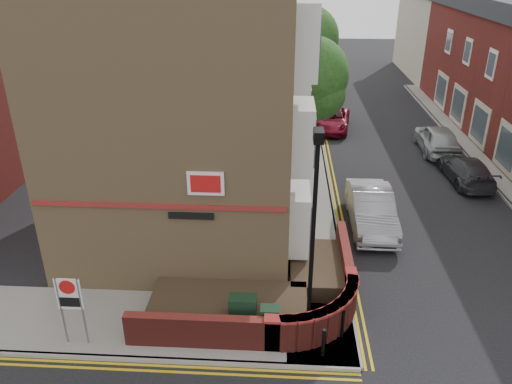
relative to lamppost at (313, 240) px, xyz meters
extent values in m
plane|color=black|center=(-1.60, -1.20, -3.34)|extent=(120.00, 120.00, 0.00)
cube|color=gray|center=(-5.10, 0.30, -3.28)|extent=(13.00, 3.00, 0.12)
cube|color=gray|center=(0.40, 14.80, -3.28)|extent=(2.00, 32.00, 0.12)
cube|color=gray|center=(-5.10, -1.20, -3.28)|extent=(13.00, 0.15, 0.12)
cube|color=gray|center=(1.40, 14.80, -3.28)|extent=(0.15, 32.00, 0.12)
cube|color=gray|center=(9.40, 11.80, -3.28)|extent=(0.15, 40.00, 0.12)
cube|color=gold|center=(-5.10, -1.45, -3.34)|extent=(13.00, 0.28, 0.01)
cube|color=gold|center=(1.65, 14.80, -3.34)|extent=(0.28, 32.00, 0.01)
cube|color=#9D7D53|center=(-4.60, 6.80, 2.28)|extent=(8.00, 10.00, 11.00)
cube|color=maroon|center=(-4.60, 1.77, -0.02)|extent=(7.80, 0.06, 0.15)
cube|color=white|center=(-3.10, 1.76, 0.78)|extent=(1.10, 0.05, 0.75)
cube|color=black|center=(-3.60, 1.76, -0.32)|extent=(1.40, 0.04, 0.22)
cylinder|color=black|center=(0.00, 0.00, -0.22)|extent=(0.12, 0.12, 6.00)
cylinder|color=black|center=(0.00, 0.00, -2.82)|extent=(0.20, 0.20, 0.80)
cube|color=black|center=(0.00, 0.00, 2.93)|extent=(0.25, 0.50, 0.30)
cube|color=black|center=(-1.90, 0.10, -2.62)|extent=(0.80, 0.45, 1.20)
cube|color=black|center=(-1.10, -0.20, -2.67)|extent=(0.55, 0.40, 1.10)
cylinder|color=black|center=(0.40, -0.80, -2.77)|extent=(0.11, 0.11, 0.90)
cylinder|color=black|center=(1.00, 0.00, -2.77)|extent=(0.11, 0.11, 0.90)
cylinder|color=slate|center=(-6.90, -0.70, -2.12)|extent=(0.06, 0.06, 2.20)
cylinder|color=slate|center=(-6.30, -0.70, -2.12)|extent=(0.06, 0.06, 2.20)
cube|color=white|center=(-6.60, -0.70, -1.52)|extent=(0.72, 0.04, 1.00)
cylinder|color=red|center=(-6.60, -0.73, -1.27)|extent=(0.44, 0.02, 0.44)
cube|color=#BBB19B|center=(12.90, 36.80, 0.16)|extent=(5.00, 12.00, 7.00)
cylinder|color=#382B1E|center=(0.40, 12.80, -0.95)|extent=(0.24, 0.24, 4.55)
sphere|color=#184517|center=(0.40, 12.80, 1.65)|extent=(3.64, 3.64, 3.64)
sphere|color=#184517|center=(0.80, 12.50, 0.81)|extent=(2.60, 2.60, 2.60)
sphere|color=#184517|center=(0.10, 13.20, 1.20)|extent=(2.86, 2.86, 2.86)
cylinder|color=#382B1E|center=(0.40, 20.80, -0.70)|extent=(0.24, 0.24, 5.04)
sphere|color=#184517|center=(0.40, 20.80, 2.18)|extent=(4.03, 4.03, 4.03)
sphere|color=#184517|center=(0.80, 20.50, 1.24)|extent=(2.88, 2.88, 2.88)
sphere|color=#184517|center=(0.10, 21.20, 1.67)|extent=(3.17, 3.17, 3.17)
cylinder|color=#382B1E|center=(0.40, 28.80, -0.84)|extent=(0.24, 0.24, 4.76)
sphere|color=#184517|center=(0.40, 28.80, 1.88)|extent=(3.81, 3.81, 3.81)
sphere|color=#184517|center=(0.80, 28.50, 0.99)|extent=(2.72, 2.72, 2.72)
sphere|color=#184517|center=(0.10, 29.20, 1.40)|extent=(2.99, 2.99, 2.99)
cylinder|color=black|center=(0.80, 23.80, -1.62)|extent=(0.10, 0.10, 3.20)
imported|color=black|center=(0.80, 23.80, 0.48)|extent=(0.20, 0.16, 1.00)
imported|color=#919298|center=(2.81, 6.91, -2.56)|extent=(1.67, 4.77, 1.57)
imported|color=maroon|center=(2.20, 19.62, -2.71)|extent=(2.75, 4.84, 1.27)
imported|color=#303135|center=(8.18, 11.75, -2.72)|extent=(1.94, 4.40, 1.26)
imported|color=#A2A6A9|center=(7.84, 15.88, -2.56)|extent=(1.95, 4.66, 1.58)
camera|label=1|loc=(-0.82, -11.47, 6.86)|focal=35.00mm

